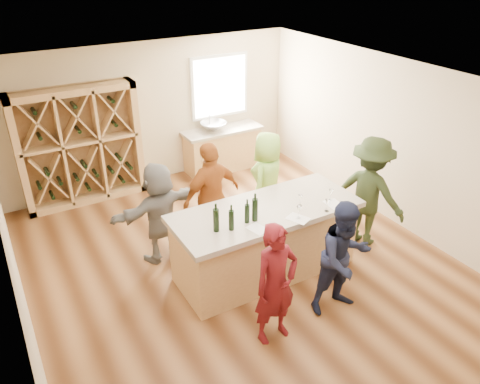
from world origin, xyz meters
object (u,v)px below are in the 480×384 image
wine_bottle_a (216,220)px  wine_rack (80,146)px  wine_bottle_e (255,210)px  person_far_right (267,181)px  person_far_mid (212,196)px  sink (214,126)px  person_far_left (160,212)px  wine_bottle_d (247,214)px  person_near_left (276,284)px  tasting_counter_base (265,243)px  person_near_right (344,258)px  person_server (369,192)px  wine_bottle_b (231,220)px

wine_bottle_a → wine_rack: bearing=103.0°
wine_bottle_a → wine_bottle_e: bearing=-2.6°
wine_rack → person_far_right: 3.50m
wine_rack → person_far_mid: (1.38, -2.57, -0.20)m
sink → person_far_left: bearing=-132.0°
wine_bottle_d → person_near_left: size_ratio=0.17×
tasting_counter_base → wine_bottle_a: wine_bottle_a is taller
wine_bottle_e → person_far_left: (-0.88, 1.30, -0.44)m
wine_bottle_d → wine_rack: bearing=109.3°
person_far_mid → person_far_right: person_far_mid is taller
wine_bottle_d → sink: bearing=69.4°
wine_bottle_d → person_near_right: size_ratio=0.17×
sink → wine_bottle_a: wine_bottle_a is taller
sink → person_server: 3.76m
wine_bottle_b → tasting_counter_base: bearing=18.4°
wine_bottle_b → person_server: person_server is taller
wine_rack → person_near_left: size_ratio=1.36×
wine_bottle_b → person_far_mid: (0.33, 1.23, -0.33)m
wine_bottle_d → person_far_mid: bearing=86.8°
wine_rack → person_far_mid: wine_rack is taller
wine_bottle_b → person_far_mid: 1.32m
sink → wine_bottle_d: (-1.38, -3.68, 0.20)m
person_near_right → person_near_left: bearing=-175.0°
person_near_left → person_server: person_server is taller
person_near_left → person_server: 2.65m
tasting_counter_base → person_near_right: 1.29m
wine_bottle_e → person_server: 2.16m
wine_bottle_a → person_far_right: size_ratio=0.19×
person_server → person_far_mid: size_ratio=1.02×
sink → wine_bottle_e: wine_bottle_e is taller
wine_rack → sink: bearing=-1.5°
person_near_right → wine_bottle_d: bearing=135.9°
wine_bottle_a → person_near_right: (1.31, -1.02, -0.44)m
tasting_counter_base → wine_bottle_b: size_ratio=9.09×
person_far_right → person_far_left: (-1.93, 0.01, -0.05)m
person_far_left → person_server: bearing=144.7°
wine_bottle_b → wine_bottle_e: size_ratio=0.88×
wine_rack → person_far_right: size_ratio=1.30×
wine_bottle_a → wine_bottle_d: bearing=-2.4°
wine_bottle_b → person_near_left: (0.07, -0.94, -0.41)m
wine_bottle_d → person_near_left: bearing=-101.0°
wine_bottle_d → person_server: person_server is taller
wine_bottle_d → person_far_right: (1.17, 1.29, -0.37)m
sink → person_server: (0.87, -3.66, -0.10)m
wine_bottle_a → wine_bottle_e: size_ratio=0.99×
person_near_left → tasting_counter_base: bearing=59.8°
wine_bottle_e → sink: bearing=71.0°
person_near_left → person_far_mid: 2.20m
wine_rack → wine_bottle_a: size_ratio=6.83×
sink → wine_bottle_a: size_ratio=1.68×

